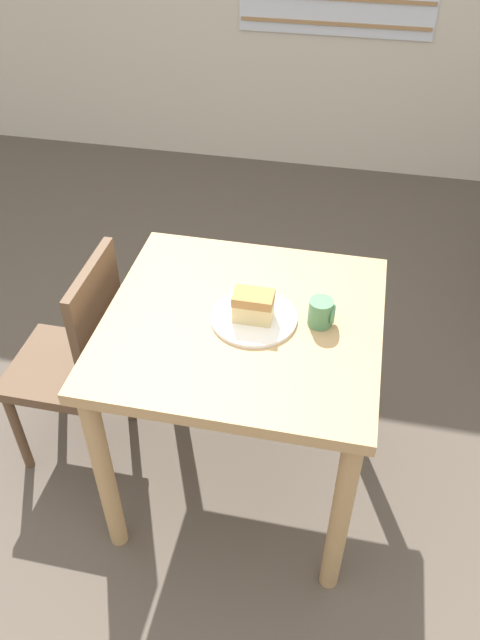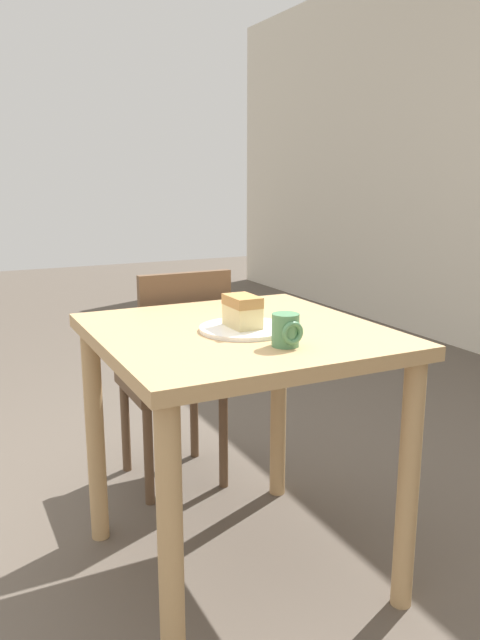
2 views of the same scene
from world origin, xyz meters
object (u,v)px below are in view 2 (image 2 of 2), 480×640
(plate, at_px, (245,329))
(cake_slice, at_px, (242,311))
(coffee_mug, at_px, (286,330))
(chair_near_window, at_px, (177,374))
(dining_table_near, at_px, (238,372))

(plate, bearing_deg, cake_slice, -98.59)
(plate, relative_size, cake_slice, 2.20)
(coffee_mug, bearing_deg, plate, -173.99)
(plate, bearing_deg, chair_near_window, 177.91)
(plate, xyz_separation_m, coffee_mug, (0.20, 0.02, 0.04))
(dining_table_near, relative_size, cake_slice, 7.04)
(dining_table_near, height_order, chair_near_window, chair_near_window)
(cake_slice, bearing_deg, coffee_mug, 7.93)
(plate, distance_m, cake_slice, 0.05)
(cake_slice, height_order, coffee_mug, cake_slice)
(chair_near_window, xyz_separation_m, plate, (0.62, -0.02, 0.32))
(cake_slice, bearing_deg, chair_near_window, 177.28)
(dining_table_near, height_order, plate, plate)
(chair_near_window, relative_size, plate, 3.38)
(plate, relative_size, coffee_mug, 3.02)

